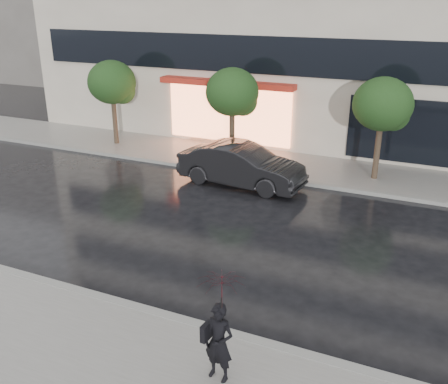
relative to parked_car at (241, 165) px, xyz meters
The scene contains 11 objects.
ground 7.69m from the parked_car, 78.42° to the right, with size 120.00×120.00×0.00m, color black.
sidewalk_near 10.87m from the parked_car, 81.87° to the right, with size 60.00×4.50×0.12m, color slate.
sidewalk_far 3.24m from the parked_car, 60.93° to the left, with size 60.00×3.50×0.12m, color slate.
curb_near 8.66m from the parked_car, 79.76° to the right, with size 60.00×0.25×0.14m, color gray.
curb_far 1.97m from the parked_car, 33.36° to the left, with size 60.00×0.25×0.14m, color gray.
bg_building_left 32.71m from the parked_car, 145.03° to the left, with size 14.00×10.00×12.00m, color #59544F.
tree_far_west 8.11m from the parked_car, 161.06° to the left, with size 2.20×2.20×3.99m.
tree_mid_west 3.60m from the parked_car, 118.95° to the left, with size 2.20×2.20×3.99m.
tree_mid_east 5.67m from the parked_car, 28.94° to the left, with size 2.20×2.20×3.99m.
parked_car is the anchor object (origin of this frame).
pedestrian_with_umbrella 10.43m from the parked_car, 69.83° to the right, with size 0.95×0.97×2.20m.
Camera 1 is at (5.10, -8.93, 6.73)m, focal length 40.00 mm.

